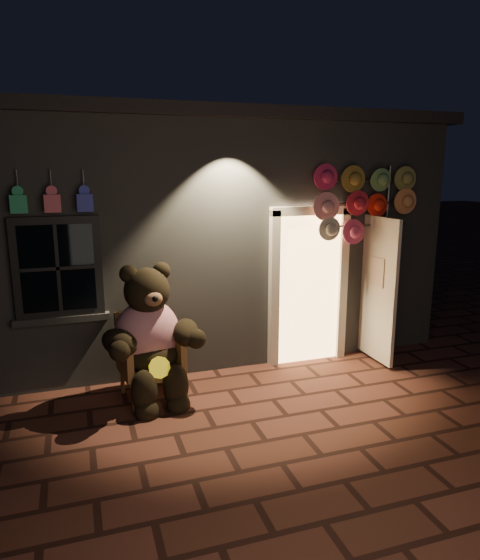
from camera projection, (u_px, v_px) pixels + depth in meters
name	position (u px, v px, depth m)	size (l,w,h in m)	color
ground	(252.00, 422.00, 5.41)	(60.00, 60.00, 0.00)	brown
shop_building	(176.00, 224.00, 8.73)	(7.30, 5.95, 3.51)	slate
wicker_armchair	(148.00, 355.00, 5.96)	(0.78, 0.72, 1.02)	#906037
teddy_bear	(150.00, 338.00, 5.79)	(1.23, 1.03, 1.71)	#B1122F
hat_rack	(363.00, 201.00, 6.73)	(1.55, 0.22, 2.74)	#59595E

